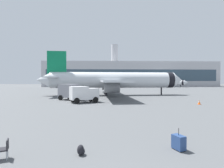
# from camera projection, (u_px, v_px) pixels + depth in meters

# --- Properties ---
(airplane_at_gate) EXTENTS (35.75, 32.24, 10.50)m
(airplane_at_gate) POSITION_uv_depth(u_px,v_px,m) (113.00, 80.00, 42.42)
(airplane_at_gate) COLOR silver
(airplane_at_gate) RESTS_ON ground
(airplane_taxiing) EXTENTS (21.57, 19.77, 7.41)m
(airplane_taxiing) POSITION_uv_depth(u_px,v_px,m) (165.00, 83.00, 101.87)
(airplane_taxiing) COLOR silver
(airplane_taxiing) RESTS_ON ground
(service_truck) EXTENTS (5.26, 4.29, 2.90)m
(service_truck) POSITION_uv_depth(u_px,v_px,m) (72.00, 91.00, 31.69)
(service_truck) COLOR gray
(service_truck) RESTS_ON ground
(cargo_van) EXTENTS (4.83, 3.82, 2.60)m
(cargo_van) POSITION_uv_depth(u_px,v_px,m) (84.00, 94.00, 28.06)
(cargo_van) COLOR white
(cargo_van) RESTS_ON ground
(safety_cone_near) EXTENTS (0.44, 0.44, 0.72)m
(safety_cone_near) POSITION_uv_depth(u_px,v_px,m) (71.00, 93.00, 44.45)
(safety_cone_near) COLOR #F2590C
(safety_cone_near) RESTS_ON ground
(safety_cone_mid) EXTENTS (0.44, 0.44, 0.64)m
(safety_cone_mid) POSITION_uv_depth(u_px,v_px,m) (199.00, 102.00, 25.85)
(safety_cone_mid) COLOR #F2590C
(safety_cone_mid) RESTS_ON ground
(safety_cone_far) EXTENTS (0.44, 0.44, 0.68)m
(safety_cone_far) POSITION_uv_depth(u_px,v_px,m) (72.00, 92.00, 48.10)
(safety_cone_far) COLOR #F2590C
(safety_cone_far) RESTS_ON ground
(rolling_suitcase) EXTENTS (0.59, 0.74, 1.10)m
(rolling_suitcase) POSITION_uv_depth(u_px,v_px,m) (179.00, 142.00, 8.74)
(rolling_suitcase) COLOR navy
(rolling_suitcase) RESTS_ON ground
(traveller_backpack) EXTENTS (0.36, 0.40, 0.48)m
(traveller_backpack) POSITION_uv_depth(u_px,v_px,m) (81.00, 150.00, 8.15)
(traveller_backpack) COLOR black
(traveller_backpack) RESTS_ON ground
(gate_chair) EXTENTS (0.62, 0.62, 0.86)m
(gate_chair) POSITION_uv_depth(u_px,v_px,m) (4.00, 148.00, 7.71)
(gate_chair) COLOR black
(gate_chair) RESTS_ON ground
(terminal_building) EXTENTS (108.25, 23.30, 27.45)m
(terminal_building) POSITION_uv_depth(u_px,v_px,m) (130.00, 75.00, 116.21)
(terminal_building) COLOR #B2B2B7
(terminal_building) RESTS_ON ground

